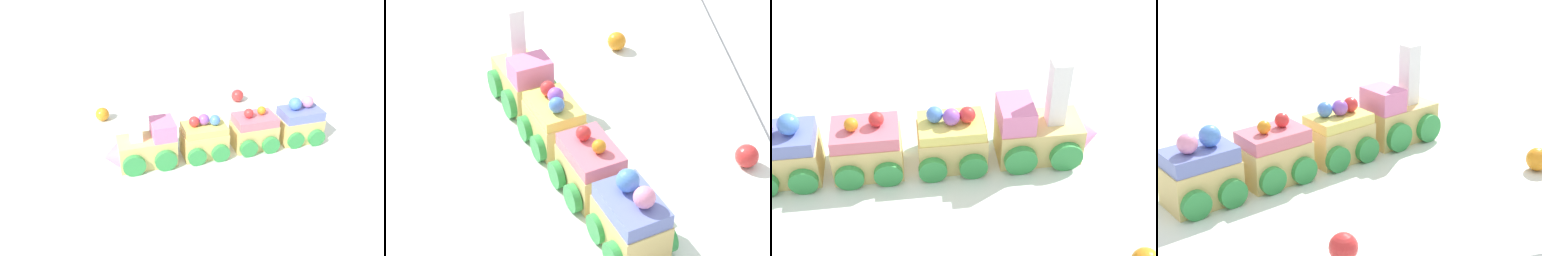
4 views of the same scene
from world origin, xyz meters
TOP-DOWN VIEW (x-y plane):
  - ground_plane at (0.00, 0.00)m, footprint 10.00×10.00m
  - display_board at (0.00, 0.00)m, footprint 0.81×0.42m
  - cake_train_locomotive at (0.10, 0.07)m, footprint 0.12×0.09m
  - cake_car_lemon at (0.01, 0.03)m, footprint 0.09×0.08m
  - cake_car_strawberry at (-0.07, 0.00)m, footprint 0.09×0.08m
  - cake_car_blueberry at (-0.15, -0.03)m, footprint 0.09×0.08m
  - gumball_orange at (0.21, -0.06)m, footprint 0.03×0.03m
  - gumball_red at (-0.04, -0.17)m, footprint 0.03×0.03m

SIDE VIEW (x-z plane):
  - ground_plane at x=0.00m, z-range 0.00..0.00m
  - display_board at x=0.00m, z-range 0.00..0.01m
  - gumball_red at x=-0.04m, z-range 0.01..0.04m
  - gumball_orange at x=0.21m, z-range 0.01..0.04m
  - cake_car_strawberry at x=-0.07m, z-range 0.00..0.08m
  - cake_car_lemon at x=0.01m, z-range 0.00..0.08m
  - cake_car_blueberry at x=-0.15m, z-range 0.00..0.08m
  - cake_train_locomotive at x=0.10m, z-range -0.02..0.10m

